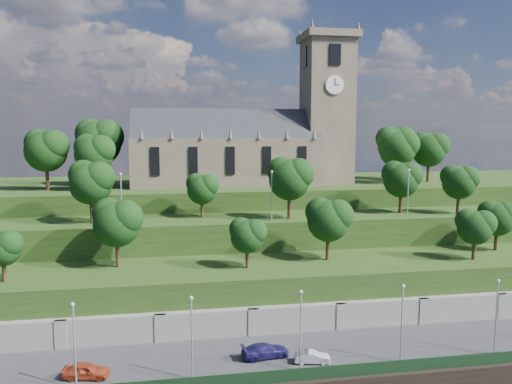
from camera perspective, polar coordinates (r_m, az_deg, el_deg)
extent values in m
cube|color=#2D2D30|center=(53.59, 6.24, -18.75)|extent=(160.00, 12.00, 2.00)
cube|color=black|center=(48.26, 8.13, -19.73)|extent=(160.00, 0.10, 1.20)
cube|color=slate|center=(58.29, 4.59, -14.93)|extent=(160.00, 2.00, 5.00)
cube|color=slate|center=(57.13, -21.35, -15.87)|extent=(1.20, 0.60, 5.00)
cube|color=slate|center=(55.98, -10.87, -15.99)|extent=(1.20, 0.60, 5.00)
cube|color=slate|center=(56.61, -0.30, -15.60)|extent=(1.20, 0.60, 5.00)
cube|color=slate|center=(58.94, 9.67, -14.76)|extent=(1.20, 0.60, 5.00)
cube|color=slate|center=(62.80, 18.56, -13.64)|extent=(1.20, 0.60, 5.00)
cube|color=slate|center=(67.93, 26.20, -12.42)|extent=(1.20, 0.60, 5.00)
cube|color=#1F3812|center=(63.24, 3.24, -11.69)|extent=(160.00, 12.00, 8.00)
cube|color=#1F3812|center=(72.99, 1.31, -7.49)|extent=(160.00, 10.00, 12.00)
cube|color=#1F3812|center=(92.89, -1.16, -3.40)|extent=(160.00, 32.00, 15.00)
cube|color=brown|center=(87.05, -3.40, 3.52)|extent=(32.00, 12.00, 8.00)
cube|color=#212328|center=(86.90, -3.42, 6.16)|extent=(32.00, 10.18, 10.18)
cone|color=brown|center=(80.50, -12.97, 6.57)|extent=(0.70, 0.70, 1.80)
cone|color=brown|center=(80.37, -9.62, 6.65)|extent=(0.70, 0.70, 1.80)
cone|color=brown|center=(80.52, -6.28, 6.70)|extent=(0.70, 0.70, 1.80)
cone|color=brown|center=(80.93, -2.95, 6.74)|extent=(0.70, 0.70, 1.80)
cone|color=brown|center=(81.61, 0.32, 6.75)|extent=(0.70, 0.70, 1.80)
cone|color=brown|center=(82.55, 3.54, 6.74)|extent=(0.70, 0.70, 1.80)
cone|color=brown|center=(83.74, 6.67, 6.71)|extent=(0.70, 0.70, 1.80)
cube|color=black|center=(80.47, -11.46, 3.47)|extent=(1.40, 0.25, 4.50)
cube|color=black|center=(80.51, -7.18, 3.56)|extent=(1.40, 0.25, 4.50)
cube|color=black|center=(80.99, -2.93, 3.62)|extent=(1.40, 0.25, 4.50)
cube|color=black|center=(81.91, 1.25, 3.67)|extent=(1.40, 0.25, 4.50)
cube|color=black|center=(83.25, 5.32, 3.69)|extent=(1.40, 0.25, 4.50)
cube|color=brown|center=(90.70, 8.08, 8.98)|extent=(8.00, 8.00, 25.00)
cube|color=brown|center=(92.11, 8.23, 17.15)|extent=(9.20, 9.20, 1.20)
cone|color=brown|center=(87.44, 6.46, 18.53)|extent=(0.80, 0.80, 1.60)
cone|color=brown|center=(95.01, 5.05, 17.61)|extent=(0.80, 0.80, 1.60)
cone|color=brown|center=(89.92, 11.62, 18.11)|extent=(0.80, 0.80, 1.60)
cone|color=brown|center=(97.30, 9.83, 17.28)|extent=(0.80, 0.80, 1.60)
cube|color=black|center=(87.70, 9.03, 15.27)|extent=(2.00, 0.25, 3.50)
cube|color=black|center=(95.40, 7.41, 14.62)|extent=(2.00, 0.25, 3.50)
cube|color=black|center=(90.40, 5.64, 15.07)|extent=(0.25, 2.00, 3.50)
cube|color=black|center=(92.84, 10.67, 14.77)|extent=(0.25, 2.00, 3.50)
cylinder|color=white|center=(87.07, 8.98, 12.02)|extent=(3.20, 0.30, 3.20)
cylinder|color=white|center=(92.30, 10.62, 11.69)|extent=(0.30, 3.20, 3.20)
cube|color=black|center=(86.95, 9.02, 12.35)|extent=(0.12, 0.05, 1.10)
cube|color=black|center=(87.03, 9.27, 12.01)|extent=(0.80, 0.05, 0.12)
cylinder|color=#342114|center=(61.07, -26.83, -7.99)|extent=(0.47, 0.47, 2.51)
sphere|color=black|center=(60.52, -26.96, -5.76)|extent=(3.90, 3.90, 3.90)
sphere|color=black|center=(59.80, -26.38, -5.30)|extent=(2.93, 2.93, 2.93)
cylinder|color=#342114|center=(62.42, -15.53, -6.66)|extent=(0.52, 0.52, 3.58)
sphere|color=black|center=(61.71, -15.63, -3.53)|extent=(5.57, 5.57, 5.57)
sphere|color=black|center=(60.91, -14.67, -2.83)|extent=(4.18, 4.18, 4.18)
sphere|color=black|center=(62.31, -16.49, -2.42)|extent=(3.90, 3.90, 3.90)
cylinder|color=#342114|center=(59.92, -0.99, -7.45)|extent=(0.48, 0.48, 2.61)
sphere|color=black|center=(59.34, -0.99, -5.08)|extent=(4.06, 4.06, 4.06)
sphere|color=black|center=(58.95, -0.15, -4.56)|extent=(3.05, 3.05, 3.05)
sphere|color=black|center=(59.57, -1.75, -4.24)|extent=(2.84, 2.84, 2.84)
cylinder|color=#342114|center=(64.11, 8.20, -6.19)|extent=(0.51, 0.51, 3.41)
sphere|color=black|center=(63.45, 8.26, -3.29)|extent=(5.31, 5.31, 5.31)
sphere|color=black|center=(63.15, 9.33, -2.62)|extent=(3.98, 3.98, 3.98)
sphere|color=black|center=(63.61, 7.29, -2.27)|extent=(3.71, 3.71, 3.71)
cylinder|color=#342114|center=(69.41, 23.63, -5.96)|extent=(0.48, 0.48, 2.79)
sphere|color=black|center=(68.88, 23.74, -3.76)|extent=(4.34, 4.34, 4.34)
sphere|color=black|center=(68.90, 24.57, -3.25)|extent=(3.26, 3.26, 3.26)
sphere|color=black|center=(68.77, 23.00, -3.01)|extent=(3.04, 3.04, 3.04)
cylinder|color=#342114|center=(75.92, 25.73, -4.93)|extent=(0.49, 0.49, 2.95)
sphere|color=black|center=(75.42, 25.85, -2.81)|extent=(4.59, 4.59, 4.59)
sphere|color=black|center=(75.48, 26.65, -2.31)|extent=(3.44, 3.44, 3.44)
sphere|color=black|center=(75.28, 25.13, -2.08)|extent=(3.21, 3.21, 3.21)
cylinder|color=#342114|center=(69.96, -18.25, -1.93)|extent=(0.52, 0.52, 3.64)
sphere|color=black|center=(69.52, -18.36, 0.93)|extent=(5.66, 5.66, 5.66)
sphere|color=black|center=(68.72, -17.53, 1.61)|extent=(4.25, 4.25, 4.25)
sphere|color=black|center=(70.27, -19.11, 1.89)|extent=(3.96, 3.96, 3.96)
cylinder|color=#342114|center=(71.33, -6.18, -1.83)|extent=(0.48, 0.48, 2.72)
sphere|color=black|center=(70.98, -6.21, 0.27)|extent=(4.24, 4.24, 4.24)
sphere|color=black|center=(70.54, -5.51, 0.76)|extent=(3.18, 3.18, 3.18)
sphere|color=black|center=(71.37, -6.84, 0.99)|extent=(2.97, 2.97, 2.97)
cylinder|color=#342114|center=(70.07, 3.83, -1.54)|extent=(0.53, 0.53, 3.74)
sphere|color=black|center=(69.62, 3.85, 1.41)|extent=(5.82, 5.82, 5.82)
sphere|color=black|center=(69.26, 4.91, 2.09)|extent=(4.37, 4.37, 4.37)
sphere|color=black|center=(70.00, 2.91, 2.40)|extent=(4.08, 4.08, 4.08)
cylinder|color=#342114|center=(77.90, 16.18, -1.08)|extent=(0.51, 0.51, 3.37)
sphere|color=black|center=(77.53, 16.26, 1.31)|extent=(5.25, 5.25, 5.25)
sphere|color=black|center=(77.45, 17.15, 1.86)|extent=(3.94, 3.94, 3.94)
sphere|color=black|center=(77.63, 15.47, 2.12)|extent=(3.67, 3.67, 3.67)
cylinder|color=#342114|center=(80.13, 22.10, -1.18)|extent=(0.50, 0.50, 3.14)
sphere|color=black|center=(79.78, 22.19, 0.98)|extent=(4.89, 4.89, 4.89)
sphere|color=black|center=(79.83, 23.00, 1.47)|extent=(3.67, 3.67, 3.67)
sphere|color=black|center=(79.77, 21.47, 1.72)|extent=(3.42, 3.42, 3.42)
cylinder|color=#342114|center=(84.89, -22.75, 1.60)|extent=(0.54, 0.54, 4.16)
sphere|color=black|center=(84.65, -22.88, 4.31)|extent=(6.47, 6.47, 6.47)
sphere|color=black|center=(83.70, -22.14, 4.99)|extent=(4.85, 4.85, 4.85)
sphere|color=black|center=(85.66, -23.54, 5.17)|extent=(4.53, 4.53, 4.53)
cylinder|color=#342114|center=(89.46, -17.45, 2.31)|extent=(0.58, 0.58, 4.90)
sphere|color=black|center=(89.22, -17.56, 5.34)|extent=(7.62, 7.62, 7.62)
sphere|color=black|center=(88.25, -16.67, 6.10)|extent=(5.72, 5.72, 5.72)
sphere|color=black|center=(90.33, -18.36, 6.30)|extent=(5.33, 5.33, 5.33)
cylinder|color=#342114|center=(81.56, -17.95, 1.48)|extent=(0.53, 0.53, 3.80)
sphere|color=black|center=(81.31, -18.05, 4.06)|extent=(5.91, 5.91, 5.91)
sphere|color=black|center=(80.53, -17.30, 4.69)|extent=(4.43, 4.43, 4.43)
sphere|color=black|center=(82.16, -18.72, 4.88)|extent=(4.14, 4.14, 4.14)
cylinder|color=#342114|center=(91.54, 15.79, 2.22)|extent=(0.54, 0.54, 4.09)
sphere|color=black|center=(91.32, 15.87, 4.69)|extent=(6.37, 6.37, 6.37)
sphere|color=black|center=(91.28, 16.79, 5.26)|extent=(4.78, 4.78, 4.78)
sphere|color=black|center=(91.53, 15.05, 5.52)|extent=(4.46, 4.46, 4.46)
cylinder|color=#342114|center=(100.18, 15.58, 2.70)|extent=(0.56, 0.56, 4.39)
sphere|color=black|center=(99.97, 15.66, 5.13)|extent=(6.83, 6.83, 6.83)
sphere|color=black|center=(99.93, 16.56, 5.68)|extent=(5.12, 5.12, 5.12)
sphere|color=black|center=(100.22, 14.85, 5.94)|extent=(4.78, 4.78, 4.78)
cylinder|color=#342114|center=(96.53, 19.06, 2.28)|extent=(0.53, 0.53, 3.93)
sphere|color=black|center=(96.32, 19.15, 4.53)|extent=(6.11, 6.11, 6.11)
sphere|color=black|center=(96.36, 19.99, 5.04)|extent=(4.58, 4.58, 4.58)
sphere|color=black|center=(96.45, 18.41, 5.29)|extent=(4.28, 4.28, 4.28)
cylinder|color=#B2B2B7|center=(47.46, -20.02, -16.39)|extent=(0.16, 0.16, 7.48)
sphere|color=silver|center=(46.09, -20.22, -11.98)|extent=(0.36, 0.36, 0.36)
cylinder|color=#B2B2B7|center=(46.71, -7.34, -16.40)|extent=(0.16, 0.16, 7.48)
sphere|color=silver|center=(45.33, -7.42, -11.92)|extent=(0.36, 0.36, 0.36)
cylinder|color=#B2B2B7|center=(48.09, 5.12, -15.67)|extent=(0.16, 0.16, 7.48)
sphere|color=silver|center=(46.74, 5.17, -11.30)|extent=(0.36, 0.36, 0.36)
cylinder|color=#B2B2B7|center=(51.40, 16.32, -14.40)|extent=(0.16, 0.16, 7.48)
sphere|color=silver|center=(50.14, 16.47, -10.28)|extent=(0.36, 0.36, 0.36)
cylinder|color=#B2B2B7|center=(56.32, 25.75, -12.90)|extent=(0.16, 0.16, 7.48)
sphere|color=silver|center=(55.17, 25.96, -9.12)|extent=(0.36, 0.36, 0.36)
cylinder|color=#B2B2B7|center=(67.29, -15.13, -0.90)|extent=(0.16, 0.16, 6.58)
sphere|color=silver|center=(66.92, -15.22, 1.99)|extent=(0.36, 0.36, 0.36)
cylinder|color=#B2B2B7|center=(68.32, 1.81, -0.54)|extent=(0.16, 0.16, 6.58)
sphere|color=silver|center=(67.96, 1.82, 2.31)|extent=(0.36, 0.36, 0.36)
cylinder|color=#B2B2B7|center=(74.88, 16.98, -0.18)|extent=(0.16, 0.16, 6.58)
sphere|color=silver|center=(74.55, 17.07, 2.42)|extent=(0.36, 0.36, 0.36)
imported|color=#9F351A|center=(50.29, -18.84, -18.75)|extent=(4.38, 2.30, 1.42)
imported|color=#9E9DA2|center=(50.90, 6.45, -18.25)|extent=(3.65, 1.81, 1.15)
imported|color=#1D1750|center=(51.65, 1.06, -17.67)|extent=(4.98, 2.54, 1.38)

